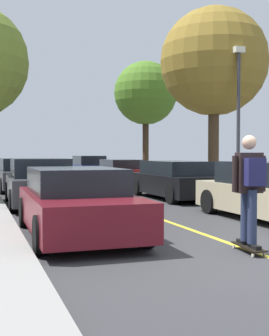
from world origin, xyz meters
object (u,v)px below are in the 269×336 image
Objects in this scene: parked_car_left_far at (21,175)px; parked_car_right_farthest at (88,168)px; parked_car_right_far at (120,173)px; street_tree_right_nearest at (214,62)px; parked_car_left_near at (39,183)px; street_tree_right_near at (146,94)px; parked_car_left_farthest at (10,170)px; parked_car_right_near at (175,180)px; streetlamp at (238,110)px; skateboard at (248,247)px; parked_car_left_nearest at (77,203)px; skateboarder at (250,183)px.

parked_car_right_farthest reaches higher than parked_car_left_far.
parked_car_right_far is 7.43m from street_tree_right_nearest.
parked_car_left_near is at bearing -109.39° from parked_car_right_farthest.
parked_car_left_far is 8.41m from street_tree_right_near.
parked_car_right_far is at bearing 11.92° from parked_car_left_far.
street_tree_right_nearest is at bearing -80.91° from parked_car_right_farthest.
parked_car_left_farthest is 13.09m from parked_car_right_near.
parked_car_right_farthest is at bearing 70.61° from parked_car_left_near.
street_tree_right_nearest is at bearing 11.33° from parked_car_left_near.
street_tree_right_near reaches higher than parked_car_right_far.
streetlamp is at bearing -45.65° from parked_car_left_far.
skateboard is at bearing -115.86° from street_tree_right_nearest.
streetlamp reaches higher than parked_car_left_farthest.
parked_car_left_near is (-0.00, 5.47, 0.05)m from parked_car_left_nearest.
parked_car_right_far is (4.81, 6.99, -0.04)m from parked_car_left_near.
parked_car_left_nearest reaches higher than parked_car_left_farthest.
parked_car_left_nearest is at bearing -89.99° from parked_car_left_far.
street_tree_right_nearest is at bearing 64.14° from skateboard.
street_tree_right_near is (1.97, 1.76, 4.15)m from parked_car_right_far.
parked_car_left_farthest is at bearing 90.00° from parked_car_left_nearest.
parked_car_left_far is at bearing 145.75° from street_tree_right_nearest.
skateboard is at bearing -73.62° from parked_car_left_near.
parked_car_right_farthest is 0.93× the size of streetlamp.
parked_car_left_farthest is 1.09× the size of parked_car_right_far.
parked_car_left_near is 14.49m from parked_car_right_farthest.
parked_car_left_nearest is 0.68× the size of street_tree_right_near.
parked_car_left_nearest is 0.94× the size of parked_car_left_near.
parked_car_right_near is at bearing -89.99° from parked_car_right_far.
parked_car_left_near is 1.01× the size of parked_car_left_farthest.
parked_car_right_near is at bearing -48.26° from parked_car_left_far.
parked_car_right_near is at bearing -68.44° from parked_car_left_farthest.
street_tree_right_nearest reaches higher than parked_car_right_farthest.
parked_car_left_near is 0.92× the size of streetlamp.
parked_car_right_far is at bearing 102.77° from streetlamp.
parked_car_left_farthest is at bearing 149.44° from street_tree_right_near.
streetlamp is at bearing -6.42° from parked_car_left_near.
skateboarder is (2.31, -13.87, 0.44)m from parked_car_left_far.
street_tree_right_nearest is 3.92× the size of skateboarder.
parked_car_right_near is 6.41m from parked_car_right_far.
parked_car_left_farthest is 4.90m from parked_car_right_farthest.
street_tree_right_nearest reaches higher than skateboard.
parked_car_right_far is at bearing 55.47° from parked_car_left_near.
parked_car_left_farthest is 0.99× the size of parked_car_right_near.
parked_car_left_far is 0.98× the size of parked_car_right_near.
skateboarder is at bearing -96.55° from skateboard.
skateboarder is (-2.50, -14.88, 0.46)m from parked_car_right_far.
parked_car_right_near is at bearing 73.54° from skateboarder.
street_tree_right_near is 7.43× the size of skateboard.
parked_car_left_nearest is at bearing -128.48° from parked_car_right_near.
parked_car_right_farthest is at bearing 10.68° from parked_car_left_farthest.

